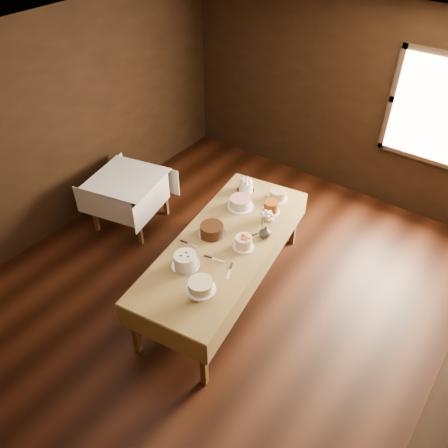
# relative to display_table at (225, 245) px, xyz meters

# --- Properties ---
(floor) EXTENTS (5.00, 6.00, 0.01)m
(floor) POSITION_rel_display_table_xyz_m (-0.07, -0.12, -0.73)
(floor) COLOR black
(floor) RESTS_ON ground
(ceiling) EXTENTS (5.00, 6.00, 0.01)m
(ceiling) POSITION_rel_display_table_xyz_m (-0.07, -0.12, 2.07)
(ceiling) COLOR beige
(ceiling) RESTS_ON wall_back
(wall_back) EXTENTS (5.00, 0.02, 2.80)m
(wall_back) POSITION_rel_display_table_xyz_m (-0.07, 2.88, 0.67)
(wall_back) COLOR black
(wall_back) RESTS_ON ground
(wall_left) EXTENTS (0.02, 6.00, 2.80)m
(wall_left) POSITION_rel_display_table_xyz_m (-2.57, -0.12, 0.67)
(wall_left) COLOR black
(wall_left) RESTS_ON ground
(window) EXTENTS (1.10, 0.05, 1.30)m
(window) POSITION_rel_display_table_xyz_m (1.23, 2.82, 0.87)
(window) COLOR #FFEABF
(window) RESTS_ON wall_back
(display_table) EXTENTS (1.36, 2.68, 0.79)m
(display_table) POSITION_rel_display_table_xyz_m (0.00, 0.00, 0.00)
(display_table) COLOR #4A2F18
(display_table) RESTS_ON ground
(side_table) EXTENTS (1.07, 1.07, 0.75)m
(side_table) POSITION_rel_display_table_xyz_m (-1.83, 0.27, -0.07)
(side_table) COLOR #4A2F18
(side_table) RESTS_ON ground
(cake_meringue) EXTENTS (0.25, 0.25, 0.14)m
(cake_meringue) POSITION_rel_display_table_xyz_m (-0.35, 0.93, 0.12)
(cake_meringue) COLOR silver
(cake_meringue) RESTS_ON display_table
(cake_speckled) EXTENTS (0.25, 0.25, 0.12)m
(cake_speckled) POSITION_rel_display_table_xyz_m (0.06, 1.03, 0.12)
(cake_speckled) COLOR white
(cake_speckled) RESTS_ON display_table
(cake_lattice) EXTENTS (0.36, 0.36, 0.12)m
(cake_lattice) POSITION_rel_display_table_xyz_m (-0.22, 0.62, 0.12)
(cake_lattice) COLOR white
(cake_lattice) RESTS_ON display_table
(cake_caramel) EXTENTS (0.22, 0.22, 0.26)m
(cake_caramel) POSITION_rel_display_table_xyz_m (0.19, 0.63, 0.17)
(cake_caramel) COLOR white
(cake_caramel) RESTS_ON display_table
(cake_chocolate) EXTENTS (0.36, 0.36, 0.12)m
(cake_chocolate) POSITION_rel_display_table_xyz_m (-0.18, 0.01, 0.12)
(cake_chocolate) COLOR silver
(cake_chocolate) RESTS_ON display_table
(cake_flowers) EXTENTS (0.24, 0.24, 0.14)m
(cake_flowers) POSITION_rel_display_table_xyz_m (0.22, 0.04, 0.12)
(cake_flowers) COLOR white
(cake_flowers) RESTS_ON display_table
(cake_swirl) EXTENTS (0.30, 0.30, 0.15)m
(cake_swirl) POSITION_rel_display_table_xyz_m (-0.10, -0.55, 0.13)
(cake_swirl) COLOR silver
(cake_swirl) RESTS_ON display_table
(cake_cream) EXTENTS (0.30, 0.30, 0.21)m
(cake_cream) POSITION_rel_display_table_xyz_m (0.29, -0.78, 0.15)
(cake_cream) COLOR white
(cake_cream) RESTS_ON display_table
(cake_server_a) EXTENTS (0.24, 0.08, 0.01)m
(cake_server_a) POSITION_rel_display_table_xyz_m (0.13, -0.28, 0.06)
(cake_server_a) COLOR silver
(cake_server_a) RESTS_ON display_table
(cake_server_b) EXTENTS (0.11, 0.23, 0.01)m
(cake_server_b) POSITION_rel_display_table_xyz_m (0.34, -0.39, 0.06)
(cake_server_b) COLOR silver
(cake_server_b) RESTS_ON display_table
(cake_server_d) EXTENTS (0.12, 0.23, 0.01)m
(cake_server_d) POSITION_rel_display_table_xyz_m (0.25, 0.38, 0.06)
(cake_server_d) COLOR silver
(cake_server_d) RESTS_ON display_table
(cake_server_e) EXTENTS (0.24, 0.06, 0.01)m
(cake_server_e) POSITION_rel_display_table_xyz_m (-0.23, -0.26, 0.06)
(cake_server_e) COLOR silver
(cake_server_e) RESTS_ON display_table
(flower_vase) EXTENTS (0.18, 0.18, 0.14)m
(flower_vase) POSITION_rel_display_table_xyz_m (0.32, 0.33, 0.13)
(flower_vase) COLOR #2D2823
(flower_vase) RESTS_ON display_table
(flower_bouquet) EXTENTS (0.14, 0.14, 0.20)m
(flower_bouquet) POSITION_rel_display_table_xyz_m (0.32, 0.33, 0.32)
(flower_bouquet) COLOR white
(flower_bouquet) RESTS_ON flower_vase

